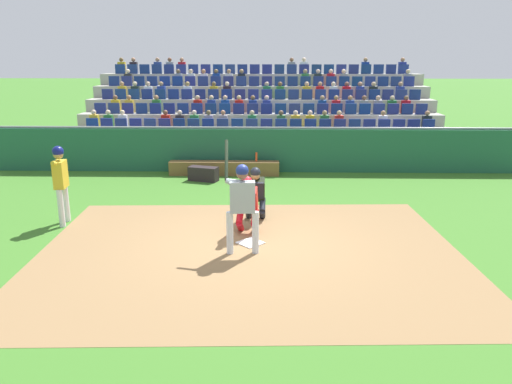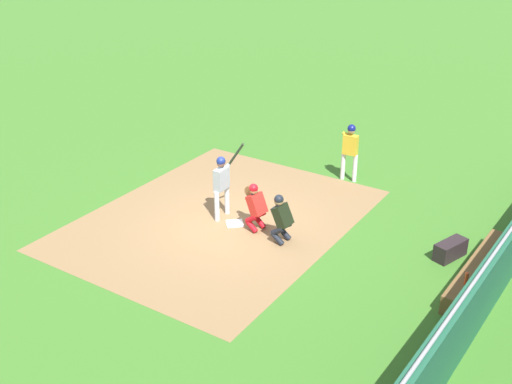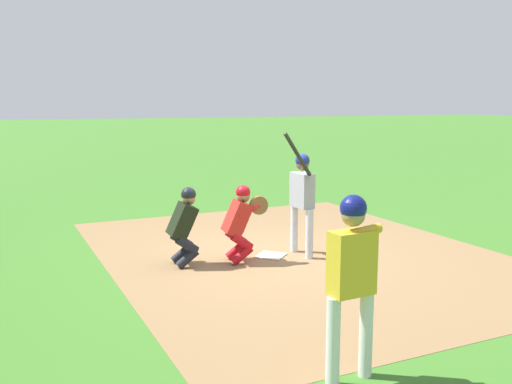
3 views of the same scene
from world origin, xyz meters
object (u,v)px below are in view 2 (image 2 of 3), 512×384
at_px(batter_at_plate, 222,180).
at_px(dugout_bench, 476,271).
at_px(home_plate_marker, 235,223).
at_px(on_deck_batter, 350,147).
at_px(catcher_crouching, 255,204).
at_px(water_bottle_on_bench, 466,279).
at_px(equipment_duffel_bag, 450,250).
at_px(home_plate_umpire, 281,217).

height_order(batter_at_plate, dugout_bench, batter_at_plate).
bearing_deg(home_plate_marker, on_deck_batter, -14.81).
bearing_deg(catcher_crouching, home_plate_marker, 99.13).
bearing_deg(dugout_bench, on_deck_batter, 56.94).
bearing_deg(water_bottle_on_bench, batter_at_plate, 89.00).
relative_size(batter_at_plate, water_bottle_on_bench, 7.65).
bearing_deg(equipment_duffel_bag, home_plate_marker, 123.83).
bearing_deg(water_bottle_on_bench, home_plate_marker, 90.24).
relative_size(catcher_crouching, dugout_bench, 0.37).
distance_m(home_plate_marker, catcher_crouching, 0.92).
xyz_separation_m(equipment_duffel_bag, on_deck_batter, (2.62, 4.09, 0.87)).
bearing_deg(home_plate_marker, water_bottle_on_bench, -89.76).
bearing_deg(equipment_duffel_bag, on_deck_batter, 74.01).
height_order(home_plate_umpire, dugout_bench, home_plate_umpire).
distance_m(home_plate_marker, dugout_bench, 6.10).
distance_m(water_bottle_on_bench, on_deck_batter, 6.52).
relative_size(batter_at_plate, dugout_bench, 0.61).
relative_size(catcher_crouching, water_bottle_on_bench, 4.63).
bearing_deg(home_plate_marker, batter_at_plate, 74.61).
distance_m(home_plate_umpire, equipment_duffel_bag, 4.12).
distance_m(home_plate_marker, equipment_duffel_bag, 5.46).
xyz_separation_m(home_plate_umpire, equipment_duffel_bag, (1.68, -3.73, -0.48)).
bearing_deg(home_plate_umpire, equipment_duffel_bag, -65.71).
bearing_deg(catcher_crouching, water_bottle_on_bench, -90.73).
height_order(dugout_bench, equipment_duffel_bag, dugout_bench).
bearing_deg(dugout_bench, home_plate_umpire, 103.83).
bearing_deg(home_plate_marker, home_plate_umpire, -92.51).
bearing_deg(batter_at_plate, water_bottle_on_bench, -91.00).
height_order(home_plate_umpire, on_deck_batter, on_deck_batter).
distance_m(catcher_crouching, home_plate_umpire, 0.91).
bearing_deg(home_plate_marker, catcher_crouching, -80.87).
bearing_deg(batter_at_plate, on_deck_batter, -21.69).
distance_m(batter_at_plate, dugout_bench, 6.64).
relative_size(batter_at_plate, home_plate_umpire, 1.66).
xyz_separation_m(home_plate_marker, on_deck_batter, (4.23, -1.12, 1.07)).
distance_m(home_plate_umpire, water_bottle_on_bench, 4.59).
bearing_deg(home_plate_umpire, home_plate_marker, 87.49).
bearing_deg(dugout_bench, equipment_duffel_bag, 54.62).
relative_size(dugout_bench, equipment_duffel_bag, 3.94).
xyz_separation_m(dugout_bench, equipment_duffel_bag, (0.57, 0.80, -0.00)).
relative_size(home_plate_marker, batter_at_plate, 0.21).
height_order(home_plate_marker, dugout_bench, dugout_bench).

